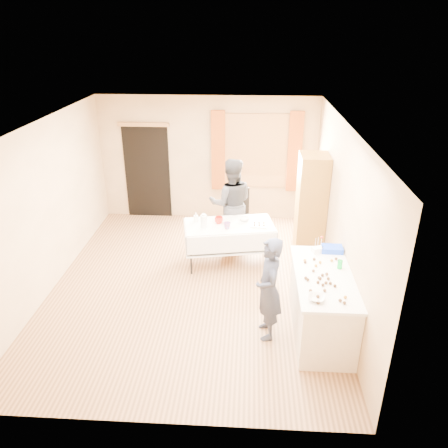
# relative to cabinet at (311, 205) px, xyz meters

# --- Properties ---
(floor) EXTENTS (4.50, 5.50, 0.02)m
(floor) POSITION_rel_cabinet_xyz_m (-1.99, -1.29, -0.93)
(floor) COLOR #9E7047
(floor) RESTS_ON ground
(ceiling) EXTENTS (4.50, 5.50, 0.02)m
(ceiling) POSITION_rel_cabinet_xyz_m (-1.99, -1.29, 1.69)
(ceiling) COLOR white
(ceiling) RESTS_ON floor
(wall_back) EXTENTS (4.50, 0.02, 2.60)m
(wall_back) POSITION_rel_cabinet_xyz_m (-1.99, 1.47, 0.38)
(wall_back) COLOR tan
(wall_back) RESTS_ON floor
(wall_front) EXTENTS (4.50, 0.02, 2.60)m
(wall_front) POSITION_rel_cabinet_xyz_m (-1.99, -4.05, 0.38)
(wall_front) COLOR tan
(wall_front) RESTS_ON floor
(wall_left) EXTENTS (0.02, 5.50, 2.60)m
(wall_left) POSITION_rel_cabinet_xyz_m (-4.25, -1.29, 0.38)
(wall_left) COLOR tan
(wall_left) RESTS_ON floor
(wall_right) EXTENTS (0.02, 5.50, 2.60)m
(wall_right) POSITION_rel_cabinet_xyz_m (0.27, -1.29, 0.38)
(wall_right) COLOR tan
(wall_right) RESTS_ON floor
(window_frame) EXTENTS (1.32, 0.06, 1.52)m
(window_frame) POSITION_rel_cabinet_xyz_m (-0.99, 1.43, 0.58)
(window_frame) COLOR olive
(window_frame) RESTS_ON wall_back
(window_pane) EXTENTS (1.20, 0.02, 1.40)m
(window_pane) POSITION_rel_cabinet_xyz_m (-0.99, 1.42, 0.58)
(window_pane) COLOR white
(window_pane) RESTS_ON wall_back
(curtain_left) EXTENTS (0.28, 0.06, 1.65)m
(curtain_left) POSITION_rel_cabinet_xyz_m (-1.77, 1.38, 0.58)
(curtain_left) COLOR #904315
(curtain_left) RESTS_ON wall_back
(curtain_right) EXTENTS (0.28, 0.06, 1.65)m
(curtain_right) POSITION_rel_cabinet_xyz_m (-0.21, 1.38, 0.58)
(curtain_right) COLOR #904315
(curtain_right) RESTS_ON wall_back
(doorway) EXTENTS (0.95, 0.04, 2.00)m
(doorway) POSITION_rel_cabinet_xyz_m (-3.29, 1.44, 0.08)
(doorway) COLOR black
(doorway) RESTS_ON floor
(door_lintel) EXTENTS (1.05, 0.06, 0.08)m
(door_lintel) POSITION_rel_cabinet_xyz_m (-3.29, 1.41, 1.10)
(door_lintel) COLOR olive
(door_lintel) RESTS_ON wall_back
(cabinet) EXTENTS (0.50, 0.60, 1.85)m
(cabinet) POSITION_rel_cabinet_xyz_m (0.00, 0.00, 0.00)
(cabinet) COLOR olive
(cabinet) RESTS_ON floor
(counter) EXTENTS (0.77, 1.62, 0.91)m
(counter) POSITION_rel_cabinet_xyz_m (-0.10, -2.39, -0.47)
(counter) COLOR beige
(counter) RESTS_ON floor
(party_table) EXTENTS (1.65, 1.06, 0.75)m
(party_table) POSITION_rel_cabinet_xyz_m (-1.44, -0.54, -0.48)
(party_table) COLOR black
(party_table) RESTS_ON floor
(chair) EXTENTS (0.45, 0.45, 1.00)m
(chair) POSITION_rel_cabinet_xyz_m (-1.30, 0.43, -0.62)
(chair) COLOR black
(chair) RESTS_ON floor
(girl) EXTENTS (0.63, 0.50, 1.46)m
(girl) POSITION_rel_cabinet_xyz_m (-0.83, -2.48, -0.19)
(girl) COLOR #22273B
(girl) RESTS_ON floor
(woman) EXTENTS (0.96, 0.81, 1.71)m
(woman) POSITION_rel_cabinet_xyz_m (-1.44, 0.15, -0.07)
(woman) COLOR black
(woman) RESTS_ON floor
(soda_can) EXTENTS (0.08, 0.08, 0.12)m
(soda_can) POSITION_rel_cabinet_xyz_m (0.12, -2.20, 0.05)
(soda_can) COLOR #099E2E
(soda_can) RESTS_ON counter
(mixing_bowl) EXTENTS (0.31, 0.31, 0.05)m
(mixing_bowl) POSITION_rel_cabinet_xyz_m (-0.29, -2.95, 0.01)
(mixing_bowl) COLOR white
(mixing_bowl) RESTS_ON counter
(foam_block) EXTENTS (0.18, 0.15, 0.08)m
(foam_block) POSITION_rel_cabinet_xyz_m (-0.12, -1.77, 0.03)
(foam_block) COLOR white
(foam_block) RESTS_ON counter
(blue_basket) EXTENTS (0.30, 0.21, 0.08)m
(blue_basket) POSITION_rel_cabinet_xyz_m (0.09, -1.73, 0.03)
(blue_basket) COLOR blue
(blue_basket) RESTS_ON counter
(pitcher) EXTENTS (0.13, 0.13, 0.22)m
(pitcher) POSITION_rel_cabinet_xyz_m (-1.86, -0.70, -0.06)
(pitcher) COLOR silver
(pitcher) RESTS_ON party_table
(cup_red) EXTENTS (0.17, 0.17, 0.11)m
(cup_red) POSITION_rel_cabinet_xyz_m (-1.62, -0.51, -0.12)
(cup_red) COLOR red
(cup_red) RESTS_ON party_table
(cup_rainbow) EXTENTS (0.18, 0.18, 0.11)m
(cup_rainbow) POSITION_rel_cabinet_xyz_m (-1.47, -0.72, -0.12)
(cup_rainbow) COLOR red
(cup_rainbow) RESTS_ON party_table
(small_bowl) EXTENTS (0.18, 0.18, 0.05)m
(small_bowl) POSITION_rel_cabinet_xyz_m (-1.19, -0.37, -0.15)
(small_bowl) COLOR white
(small_bowl) RESTS_ON party_table
(pastry_tray) EXTENTS (0.30, 0.24, 0.02)m
(pastry_tray) POSITION_rel_cabinet_xyz_m (-0.93, -0.58, -0.16)
(pastry_tray) COLOR white
(pastry_tray) RESTS_ON party_table
(bottle) EXTENTS (0.11, 0.11, 0.16)m
(bottle) POSITION_rel_cabinet_xyz_m (-2.03, -0.46, -0.09)
(bottle) COLOR white
(bottle) RESTS_ON party_table
(cake_balls) EXTENTS (0.52, 1.10, 0.04)m
(cake_balls) POSITION_rel_cabinet_xyz_m (-0.16, -2.50, 0.01)
(cake_balls) COLOR #3F2314
(cake_balls) RESTS_ON counter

